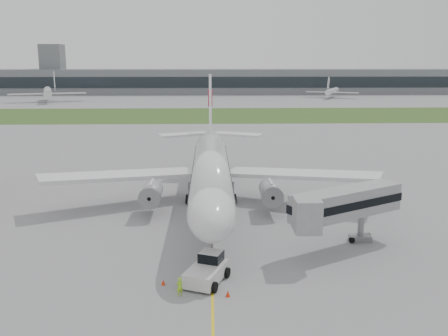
{
  "coord_description": "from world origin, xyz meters",
  "views": [
    {
      "loc": [
        -0.17,
        -63.15,
        20.82
      ],
      "look_at": [
        1.74,
        2.0,
        6.29
      ],
      "focal_mm": 40.0,
      "sensor_mm": 36.0,
      "label": 1
    }
  ],
  "objects_px": {
    "jet_bridge": "(341,205)",
    "ground_crew_near": "(180,287)",
    "airliner": "(211,168)",
    "pushback_tug": "(207,269)"
  },
  "relations": [
    {
      "from": "jet_bridge",
      "to": "ground_crew_near",
      "type": "xyz_separation_m",
      "value": [
        -17.01,
        -10.44,
        -4.28
      ]
    },
    {
      "from": "jet_bridge",
      "to": "ground_crew_near",
      "type": "distance_m",
      "value": 20.42
    },
    {
      "from": "ground_crew_near",
      "to": "jet_bridge",
      "type": "bearing_deg",
      "value": 177.24
    },
    {
      "from": "airliner",
      "to": "jet_bridge",
      "type": "xyz_separation_m",
      "value": [
        14.09,
        -16.49,
        -0.52
      ]
    },
    {
      "from": "airliner",
      "to": "ground_crew_near",
      "type": "distance_m",
      "value": 27.51
    },
    {
      "from": "ground_crew_near",
      "to": "airliner",
      "type": "bearing_deg",
      "value": -130.49
    },
    {
      "from": "pushback_tug",
      "to": "ground_crew_near",
      "type": "relative_size",
      "value": 3.31
    },
    {
      "from": "jet_bridge",
      "to": "airliner",
      "type": "bearing_deg",
      "value": 100.77
    },
    {
      "from": "airliner",
      "to": "pushback_tug",
      "type": "xyz_separation_m",
      "value": [
        -0.46,
        -23.97,
        -4.48
      ]
    },
    {
      "from": "jet_bridge",
      "to": "ground_crew_near",
      "type": "relative_size",
      "value": 8.09
    }
  ]
}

